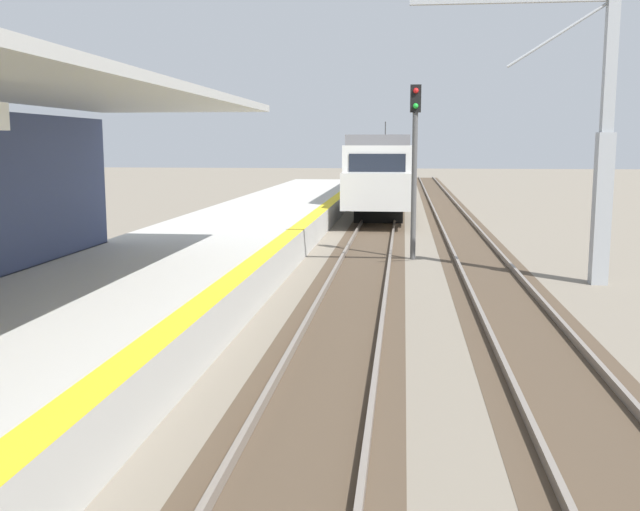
{
  "coord_description": "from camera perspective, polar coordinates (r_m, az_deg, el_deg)",
  "views": [
    {
      "loc": [
        2.99,
        1.61,
        3.46
      ],
      "look_at": [
        1.97,
        10.53,
        2.1
      ],
      "focal_mm": 41.26,
      "sensor_mm": 36.0,
      "label": 1
    }
  ],
  "objects": [
    {
      "name": "station_platform",
      "position": [
        15.69,
        -14.14,
        -2.71
      ],
      "size": [
        5.0,
        80.0,
        0.91
      ],
      "color": "#B7B5AD",
      "rests_on": "ground"
    },
    {
      "name": "catenary_pylon_far_side",
      "position": [
        19.3,
        20.42,
        8.5
      ],
      "size": [
        5.0,
        0.4,
        7.5
      ],
      "color": "#9EA3A8",
      "rests_on": "ground"
    },
    {
      "name": "approaching_train",
      "position": [
        39.07,
        4.91,
        6.7
      ],
      "size": [
        2.93,
        19.6,
        4.76
      ],
      "color": "silver",
      "rests_on": "ground"
    },
    {
      "name": "track_pair_middle",
      "position": [
        18.84,
        13.42,
        -2.06
      ],
      "size": [
        2.34,
        120.0,
        0.16
      ],
      "color": "#4C3D2D",
      "rests_on": "ground"
    },
    {
      "name": "rail_signal_post",
      "position": [
        22.31,
        7.35,
        7.86
      ],
      "size": [
        0.32,
        0.34,
        5.2
      ],
      "color": "#4C4C4C",
      "rests_on": "ground"
    },
    {
      "name": "track_pair_nearest_platform",
      "position": [
        18.73,
        3.04,
        -1.89
      ],
      "size": [
        2.34,
        120.0,
        0.16
      ],
      "color": "#4C3D2D",
      "rests_on": "ground"
    }
  ]
}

